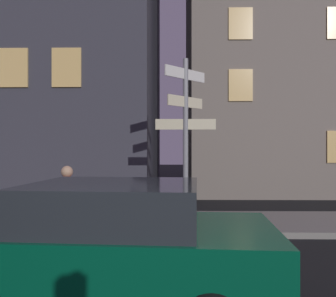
# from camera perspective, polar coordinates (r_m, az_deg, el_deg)

# --- Properties ---
(sidewalk_kerb) EXTENTS (40.00, 2.57, 0.14)m
(sidewalk_kerb) POSITION_cam_1_polar(r_m,az_deg,el_deg) (9.03, -1.86, -11.92)
(sidewalk_kerb) COLOR gray
(sidewalk_kerb) RESTS_ON ground_plane
(signpost) EXTENTS (1.38, 0.94, 3.84)m
(signpost) POSITION_cam_1_polar(r_m,az_deg,el_deg) (8.04, 2.86, 3.19)
(signpost) COLOR gray
(signpost) RESTS_ON sidewalk_kerb
(car_far_trailing) EXTENTS (4.69, 2.34, 1.53)m
(car_far_trailing) POSITION_cam_1_polar(r_m,az_deg,el_deg) (4.44, -12.46, -14.79)
(car_far_trailing) COLOR #05472D
(car_far_trailing) RESTS_ON ground_plane
(cyclist) EXTENTS (1.82, 0.32, 1.61)m
(cyclist) POSITION_cam_1_polar(r_m,az_deg,el_deg) (6.93, -15.65, -9.86)
(cyclist) COLOR black
(cyclist) RESTS_ON ground_plane
(building_right_block) EXTENTS (11.02, 6.22, 16.89)m
(building_right_block) POSITION_cam_1_polar(r_m,az_deg,el_deg) (18.66, 21.64, 20.41)
(building_right_block) COLOR slate
(building_right_block) RESTS_ON ground_plane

